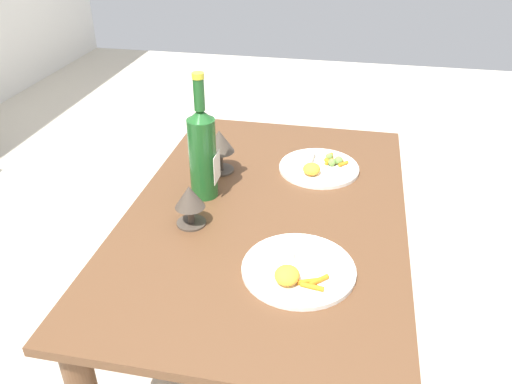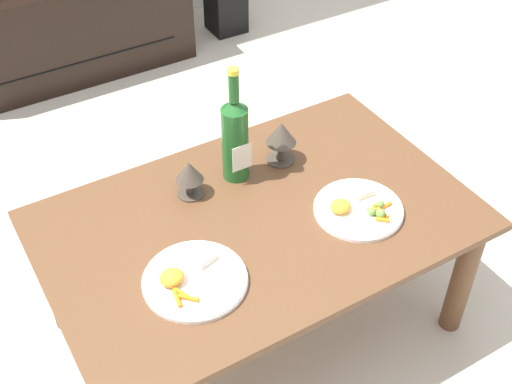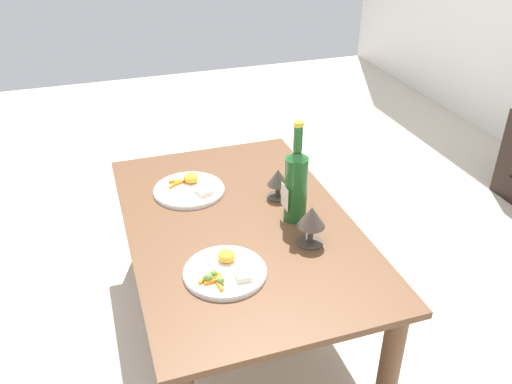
% 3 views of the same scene
% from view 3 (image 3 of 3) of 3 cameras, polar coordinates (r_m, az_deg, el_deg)
% --- Properties ---
extents(ground_plane, '(6.40, 6.40, 0.00)m').
position_cam_3_polar(ground_plane, '(2.26, -1.59, -13.60)').
color(ground_plane, beige).
extents(dining_table, '(1.24, 0.80, 0.49)m').
position_cam_3_polar(dining_table, '(2.00, -1.76, -5.08)').
color(dining_table, brown).
rests_on(dining_table, ground_plane).
extents(wine_bottle, '(0.08, 0.08, 0.38)m').
position_cam_3_polar(wine_bottle, '(1.90, 4.27, 1.03)').
color(wine_bottle, '#1E5923').
rests_on(wine_bottle, dining_table).
extents(goblet_left, '(0.08, 0.08, 0.12)m').
position_cam_3_polar(goblet_left, '(2.06, 2.35, 1.37)').
color(goblet_left, '#473D33').
rests_on(goblet_left, dining_table).
extents(goblet_right, '(0.10, 0.10, 0.14)m').
position_cam_3_polar(goblet_right, '(1.80, 5.90, -2.86)').
color(goblet_right, '#473D33').
rests_on(goblet_right, dining_table).
extents(dinner_plate_left, '(0.28, 0.28, 0.05)m').
position_cam_3_polar(dinner_plate_left, '(2.15, -7.07, 0.34)').
color(dinner_plate_left, white).
rests_on(dinner_plate_left, dining_table).
extents(dinner_plate_right, '(0.26, 0.26, 0.05)m').
position_cam_3_polar(dinner_plate_right, '(1.71, -3.30, -8.37)').
color(dinner_plate_right, white).
rests_on(dinner_plate_right, dining_table).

